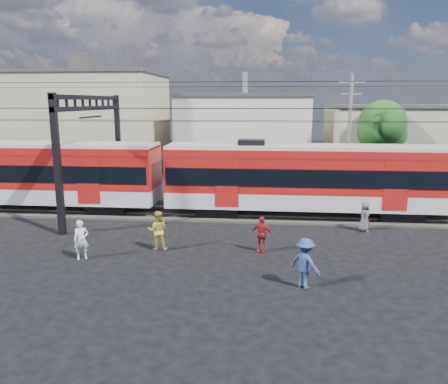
{
  "coord_description": "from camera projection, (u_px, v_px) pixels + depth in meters",
  "views": [
    {
      "loc": [
        0.16,
        -16.79,
        6.58
      ],
      "look_at": [
        -1.94,
        5.0,
        2.03
      ],
      "focal_mm": 35.0,
      "sensor_mm": 36.0,
      "label": 1
    }
  ],
  "objects": [
    {
      "name": "building_mideast",
      "position": [
        421.0,
        140.0,
        39.15
      ],
      "size": [
        16.32,
        10.2,
        6.3
      ],
      "color": "tan",
      "rests_on": "ground"
    },
    {
      "name": "tree_near",
      "position": [
        384.0,
        127.0,
        33.54
      ],
      "size": [
        3.82,
        3.64,
        6.72
      ],
      "color": "#382619",
      "rests_on": "ground"
    },
    {
      "name": "utility_pole_mid",
      "position": [
        349.0,
        131.0,
        30.85
      ],
      "size": [
        1.8,
        0.24,
        8.5
      ],
      "color": "slate",
      "rests_on": "ground"
    },
    {
      "name": "pedestrian_b",
      "position": [
        158.0,
        230.0,
        19.61
      ],
      "size": [
        0.96,
        0.8,
        1.8
      ],
      "primitive_type": "imported",
      "rotation": [
        0.0,
        0.0,
        3.29
      ],
      "color": "gold",
      "rests_on": "ground"
    },
    {
      "name": "catenary",
      "position": [
        114.0,
        127.0,
        25.28
      ],
      "size": [
        70.0,
        9.3,
        7.52
      ],
      "color": "black",
      "rests_on": "ground"
    },
    {
      "name": "track_bed",
      "position": [
        262.0,
        215.0,
        25.5
      ],
      "size": [
        70.0,
        3.4,
        0.12
      ],
      "primitive_type": "cube",
      "color": "#2D2823",
      "rests_on": "ground"
    },
    {
      "name": "building_west",
      "position": [
        87.0,
        122.0,
        41.76
      ],
      "size": [
        14.28,
        10.2,
        9.3
      ],
      "color": "tan",
      "rests_on": "ground"
    },
    {
      "name": "pedestrian_c",
      "position": [
        305.0,
        263.0,
        15.55
      ],
      "size": [
        1.36,
        1.29,
        1.85
      ],
      "primitive_type": "imported",
      "rotation": [
        0.0,
        0.0,
        2.46
      ],
      "color": "navy",
      "rests_on": "ground"
    },
    {
      "name": "pedestrian_a",
      "position": [
        81.0,
        240.0,
        18.46
      ],
      "size": [
        0.74,
        0.66,
        1.69
      ],
      "primitive_type": "imported",
      "rotation": [
        0.0,
        0.0,
        0.52
      ],
      "color": "silver",
      "rests_on": "ground"
    },
    {
      "name": "ground",
      "position": [
        260.0,
        267.0,
        17.72
      ],
      "size": [
        120.0,
        120.0,
        0.0
      ],
      "primitive_type": "plane",
      "color": "black",
      "rests_on": "ground"
    },
    {
      "name": "commuter_train",
      "position": [
        311.0,
        177.0,
        24.77
      ],
      "size": [
        50.3,
        3.08,
        4.17
      ],
      "color": "black",
      "rests_on": "ground"
    },
    {
      "name": "rail_near",
      "position": [
        262.0,
        217.0,
        24.75
      ],
      "size": [
        70.0,
        0.12,
        0.12
      ],
      "primitive_type": "cube",
      "color": "#59544C",
      "rests_on": "track_bed"
    },
    {
      "name": "pedestrian_d",
      "position": [
        261.0,
        234.0,
        19.28
      ],
      "size": [
        1.04,
        0.64,
        1.65
      ],
      "primitive_type": "imported",
      "rotation": [
        0.0,
        0.0,
        -0.26
      ],
      "color": "maroon",
      "rests_on": "ground"
    },
    {
      "name": "rail_far",
      "position": [
        262.0,
        210.0,
        26.21
      ],
      "size": [
        70.0,
        0.12,
        0.12
      ],
      "primitive_type": "cube",
      "color": "#59544C",
      "rests_on": "track_bed"
    },
    {
      "name": "pedestrian_e",
      "position": [
        364.0,
        216.0,
        22.43
      ],
      "size": [
        0.63,
        0.84,
        1.57
      ],
      "primitive_type": "imported",
      "rotation": [
        0.0,
        0.0,
        1.75
      ],
      "color": "#4C4B50",
      "rests_on": "ground"
    },
    {
      "name": "building_midwest",
      "position": [
        245.0,
        131.0,
        43.48
      ],
      "size": [
        12.24,
        12.24,
        7.3
      ],
      "color": "beige",
      "rests_on": "ground"
    }
  ]
}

